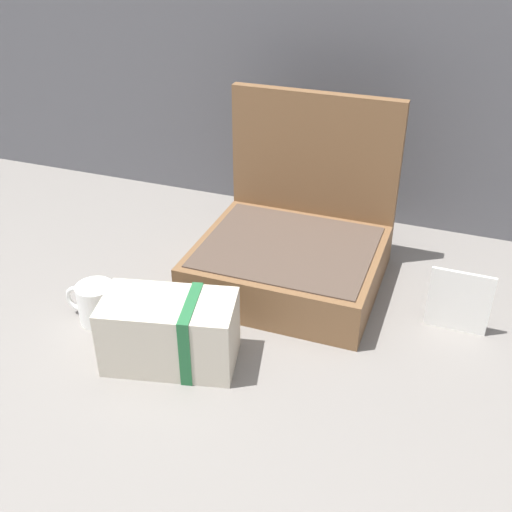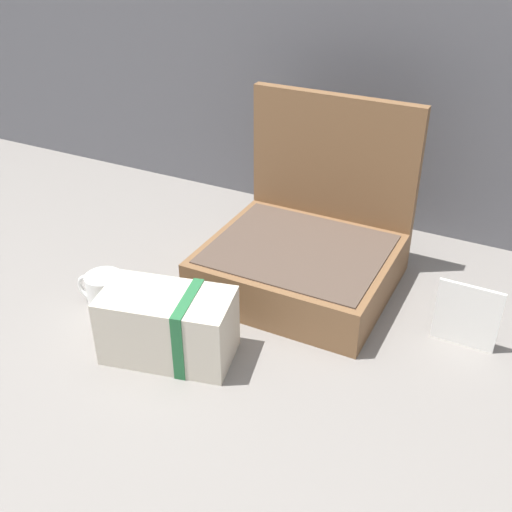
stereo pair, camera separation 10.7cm
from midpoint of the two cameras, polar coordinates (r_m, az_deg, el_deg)
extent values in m
plane|color=slate|center=(1.20, -2.31, -7.32)|extent=(6.00, 6.00, 0.00)
cube|color=brown|center=(1.30, 0.69, -1.12)|extent=(0.38, 0.33, 0.10)
cube|color=#4C3D33|center=(1.28, 0.70, 0.78)|extent=(0.35, 0.29, 0.00)
cube|color=brown|center=(1.39, 3.19, 7.38)|extent=(0.38, 0.02, 0.37)
cube|color=beige|center=(1.12, -10.70, -6.97)|extent=(0.25, 0.17, 0.13)
cube|color=#236638|center=(1.11, -8.68, -7.17)|extent=(0.05, 0.13, 0.13)
cylinder|color=white|center=(1.26, -16.88, -4.25)|extent=(0.07, 0.07, 0.08)
torus|color=white|center=(1.29, -18.37, -3.85)|extent=(0.06, 0.01, 0.06)
cube|color=white|center=(1.22, 15.82, -4.15)|extent=(0.12, 0.01, 0.13)
camera|label=1|loc=(0.05, -92.86, -1.73)|focal=43.41mm
camera|label=2|loc=(0.05, 87.14, 1.73)|focal=43.41mm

